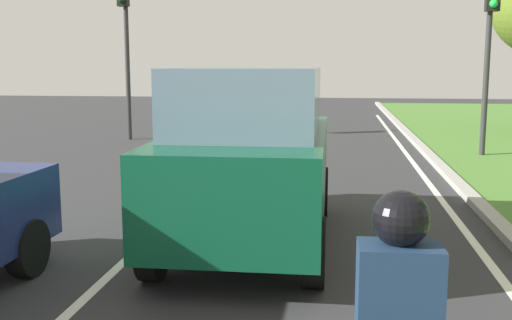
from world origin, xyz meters
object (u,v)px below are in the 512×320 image
car_suv_ahead (251,155)px  traffic_light_overhead_left (125,24)px  traffic_light_near_right (490,27)px  rider_person (398,300)px

car_suv_ahead → traffic_light_overhead_left: 11.91m
traffic_light_near_right → traffic_light_overhead_left: (-9.99, 2.38, 0.30)m
traffic_light_overhead_left → traffic_light_near_right: bearing=-13.4°
car_suv_ahead → traffic_light_near_right: size_ratio=0.94×
traffic_light_near_right → traffic_light_overhead_left: 10.28m
car_suv_ahead → traffic_light_overhead_left: size_ratio=0.85×
car_suv_ahead → rider_person: (1.40, -4.79, 0.02)m
rider_person → traffic_light_near_right: bearing=74.0°
rider_person → traffic_light_near_right: (3.33, 12.84, 2.01)m
traffic_light_overhead_left → rider_person: bearing=-66.4°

